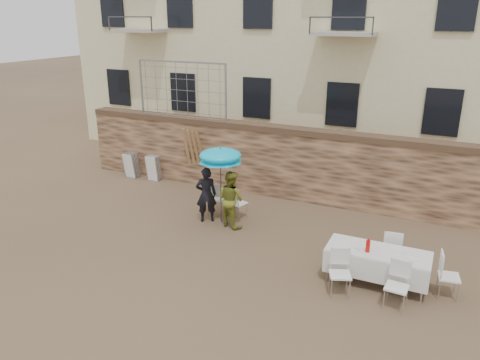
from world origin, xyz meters
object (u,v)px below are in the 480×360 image
at_px(chair_stack_left, 134,164).
at_px(table_chair_back, 392,249).
at_px(umbrella, 220,158).
at_px(table_chair_front_left, 340,274).
at_px(man_suit, 206,195).
at_px(couple_chair_left, 216,198).
at_px(table_chair_front_right, 397,286).
at_px(couple_chair_right, 238,202).
at_px(banquet_table, 378,252).
at_px(table_chair_side, 449,276).
at_px(woman_dress, 231,199).
at_px(chair_stack_right, 156,167).
at_px(soda_bottle, 368,246).

bearing_deg(chair_stack_left, table_chair_back, -16.91).
bearing_deg(umbrella, table_chair_front_left, -29.36).
bearing_deg(man_suit, table_chair_front_left, 121.77).
xyz_separation_m(couple_chair_left, table_chair_front_right, (5.31, -2.59, 0.00)).
distance_m(couple_chair_left, table_chair_back, 5.12).
relative_size(couple_chair_left, table_chair_front_left, 1.00).
height_order(man_suit, umbrella, umbrella).
bearing_deg(couple_chair_right, umbrella, 74.74).
bearing_deg(banquet_table, couple_chair_left, 159.03).
distance_m(couple_chair_left, table_chair_side, 6.45).
xyz_separation_m(woman_dress, chair_stack_right, (-4.03, 2.30, -0.31)).
relative_size(soda_bottle, chair_stack_right, 0.28).
relative_size(woman_dress, chair_stack_right, 1.68).
distance_m(woman_dress, chair_stack_left, 5.45).
bearing_deg(table_chair_side, banquet_table, 85.37).
xyz_separation_m(woman_dress, couple_chair_right, (-0.05, 0.55, -0.29)).
bearing_deg(soda_bottle, table_chair_side, 8.88).
relative_size(couple_chair_left, table_chair_back, 1.00).
relative_size(man_suit, couple_chair_right, 1.62).
bearing_deg(table_chair_back, couple_chair_left, -17.17).
distance_m(umbrella, table_chair_front_left, 4.58).
distance_m(man_suit, chair_stack_right, 4.02).
xyz_separation_m(soda_bottle, chair_stack_right, (-7.90, 3.75, -0.45)).
distance_m(woman_dress, umbrella, 1.14).
xyz_separation_m(table_chair_front_right, table_chair_back, (-0.30, 1.55, 0.00)).
bearing_deg(couple_chair_left, banquet_table, 148.05).
bearing_deg(chair_stack_left, umbrella, -25.66).
relative_size(umbrella, couple_chair_right, 2.05).
xyz_separation_m(couple_chair_left, chair_stack_left, (-4.18, 1.75, -0.02)).
bearing_deg(couple_chair_right, table_chair_front_right, 169.07).
distance_m(chair_stack_left, chair_stack_right, 0.90).
bearing_deg(table_chair_front_right, umbrella, 160.53).
height_order(couple_chair_left, chair_stack_right, couple_chair_left).
distance_m(umbrella, table_chair_side, 6.11).
bearing_deg(woman_dress, table_chair_front_left, 169.60).
relative_size(umbrella, soda_bottle, 7.56).
relative_size(umbrella, table_chair_back, 2.05).
bearing_deg(table_chair_back, chair_stack_left, -22.31).
height_order(man_suit, table_chair_side, man_suit).
height_order(soda_bottle, table_chair_front_left, soda_bottle).
bearing_deg(chair_stack_right, chair_stack_left, 180.00).
xyz_separation_m(man_suit, table_chair_front_left, (4.21, -2.04, -0.30)).
distance_m(umbrella, couple_chair_left, 1.50).
bearing_deg(table_chair_front_right, couple_chair_right, 154.75).
bearing_deg(table_chair_back, couple_chair_right, -19.01).
relative_size(chair_stack_left, chair_stack_right, 1.00).
relative_size(couple_chair_right, banquet_table, 0.46).
xyz_separation_m(couple_chair_left, chair_stack_right, (-3.28, 1.75, -0.02)).
bearing_deg(umbrella, table_chair_side, -12.56).
distance_m(couple_chair_left, table_chair_front_right, 5.91).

